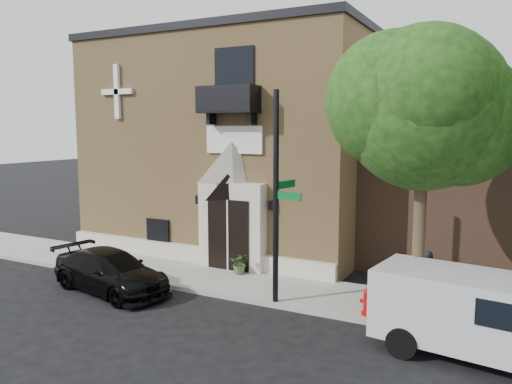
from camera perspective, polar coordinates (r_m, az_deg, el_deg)
ground at (r=16.13m, az=-4.57°, el=-11.97°), size 120.00×120.00×0.00m
sidewalk at (r=16.89m, az=1.10°, el=-10.78°), size 42.00×3.00×0.15m
church at (r=23.63m, az=-0.64°, el=5.65°), size 12.20×11.01×9.30m
street_tree_left at (r=13.42m, az=18.73°, el=9.26°), size 4.97×4.38×7.77m
black_sedan at (r=17.17m, az=-16.31°, el=-8.70°), size 4.91×2.75×1.34m
cargo_van at (r=12.76m, az=25.38°, el=-12.72°), size 5.06×2.57×1.97m
street_sign at (r=14.61m, az=2.39°, el=-0.63°), size 0.98×1.13×6.27m
fire_hydrant at (r=14.51m, az=12.67°, el=-12.15°), size 0.44×0.35×0.77m
dumpster at (r=14.37m, az=21.10°, el=-11.46°), size 2.16×1.44×1.32m
planter at (r=17.94m, az=-1.82°, el=-8.15°), size 0.86×0.80×0.78m
pedestrian_near at (r=15.22m, az=18.83°, el=-9.49°), size 0.72×0.55×1.75m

